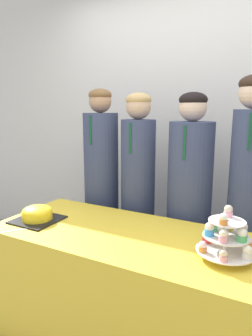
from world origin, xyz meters
The scene contains 8 objects.
wall_back centered at (0.00, 1.49, 1.35)m, with size 9.00×0.06×2.70m.
table centered at (0.00, 0.35, 0.37)m, with size 1.73×0.71×0.73m.
round_cake centered at (-0.66, 0.26, 0.78)m, with size 0.28×0.28×0.10m.
cupcake_stand centered at (0.50, 0.32, 0.84)m, with size 0.28×0.28×0.25m.
student_0 centered at (-0.60, 0.93, 0.77)m, with size 0.28×0.28×1.60m.
student_1 centered at (-0.27, 0.93, 0.76)m, with size 0.26×0.27×1.56m.
student_2 centered at (0.14, 0.93, 0.74)m, with size 0.31×0.32×1.56m.
student_3 centered at (0.52, 0.93, 0.83)m, with size 0.24×0.25×1.65m.
Camera 1 is at (0.71, -1.09, 1.44)m, focal length 32.00 mm.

